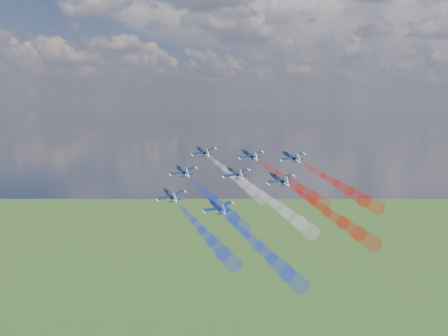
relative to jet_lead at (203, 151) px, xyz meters
The scene contains 16 objects.
jet_lead is the anchor object (origin of this frame).
trail_lead 20.82m from the jet_lead, 34.79° to the right, with size 3.42×32.57×3.42m, color silver, non-canonical shape.
jet_inner_left 15.62m from the jet_lead, 81.95° to the right, with size 8.21×10.26×2.74m, color black, non-canonical shape.
trail_inner_left 33.66m from the jet_lead, 54.69° to the right, with size 3.42×32.57×3.42m, color #1B32ED, non-canonical shape.
jet_inner_right 15.42m from the jet_lead, ahead, with size 8.21×10.26×2.74m, color black, non-canonical shape.
trail_inner_right 33.92m from the jet_lead, 17.41° to the right, with size 3.42×32.57×3.42m, color red, non-canonical shape.
jet_outer_left 28.16m from the jet_lead, 78.16° to the right, with size 8.21×10.26×2.74m, color black, non-canonical shape.
trail_outer_left 45.83m from the jet_lead, 59.59° to the right, with size 3.42×32.57×3.42m, color #1B32ED, non-canonical shape.
jet_center_third 21.23m from the jet_lead, 34.50° to the right, with size 8.21×10.26×2.74m, color black, non-canonical shape.
trail_center_third 42.04m from the jet_lead, 34.64° to the right, with size 3.42×32.57×3.42m, color silver, non-canonical shape.
jet_outer_right 28.14m from the jet_lead, ahead, with size 8.21×10.26×2.74m, color black, non-canonical shape.
trail_outer_right 45.88m from the jet_lead, 11.54° to the right, with size 3.42×32.57×3.42m, color red, non-canonical shape.
jet_rear_left 36.10m from the jet_lead, 53.62° to the right, with size 8.21×10.26×2.74m, color black, non-canonical shape.
trail_rear_left 56.24m from the jet_lead, 46.69° to the right, with size 3.42×32.57×3.42m, color #1B32ED, non-canonical shape.
jet_rear_right 33.12m from the jet_lead, 21.79° to the right, with size 8.21×10.26×2.74m, color black, non-canonical shape.
trail_rear_right 53.57m from the jet_lead, 26.75° to the right, with size 3.42×32.57×3.42m, color red, non-canonical shape.
Camera 1 is at (86.35, -113.06, 180.64)m, focal length 41.63 mm.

